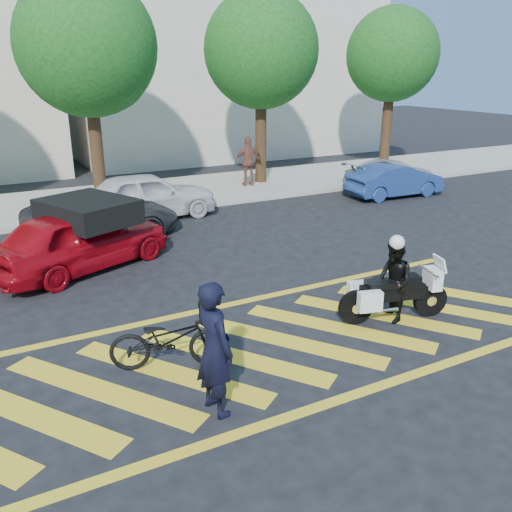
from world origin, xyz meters
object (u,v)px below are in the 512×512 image
officer_moto (393,282)px  red_convertible (80,239)px  parked_mid_right (147,195)px  officer_bike (214,349)px  police_motorcycle (393,294)px  parked_mid_left (101,215)px  parked_far_right (391,174)px  bicycle (169,339)px  parked_right (395,180)px

officer_moto → red_convertible: officer_moto is taller
red_convertible → parked_mid_right: red_convertible is taller
officer_bike → police_motorcycle: (4.18, 1.08, -0.45)m
parked_mid_right → red_convertible: bearing=142.6°
police_motorcycle → officer_moto: bearing=-134.5°
red_convertible → parked_mid_left: size_ratio=1.02×
officer_bike → police_motorcycle: size_ratio=0.91×
parked_mid_right → parked_far_right: parked_mid_right is taller
red_convertible → parked_mid_right: bearing=-60.2°
red_convertible → parked_far_right: red_convertible is taller
bicycle → parked_mid_left: 7.85m
police_motorcycle → officer_moto: (-0.02, -0.01, 0.26)m
red_convertible → parked_far_right: (12.67, 3.44, -0.17)m
parked_mid_right → bicycle: bearing=164.3°
parked_mid_right → parked_far_right: (9.85, -0.30, -0.16)m
parked_mid_left → red_convertible: bearing=164.2°
officer_moto → officer_bike: bearing=-60.3°
parked_far_right → parked_mid_left: bearing=94.0°
bicycle → parked_far_right: bearing=-35.3°
parked_right → police_motorcycle: bearing=141.0°
bicycle → parked_far_right: parked_far_right is taller
bicycle → parked_far_right: size_ratio=0.47×
police_motorcycle → officer_moto: officer_moto is taller
bicycle → officer_moto: 4.36m
bicycle → parked_right: size_ratio=0.51×
bicycle → police_motorcycle: bearing=-75.1°
officer_bike → parked_far_right: size_ratio=0.49×
officer_bike → parked_right: officer_bike is taller
bicycle → parked_far_right: (12.33, 8.74, 0.08)m
parked_mid_right → parked_mid_left: bearing=124.5°
officer_bike → red_convertible: officer_bike is taller
police_motorcycle → parked_right: size_ratio=0.58×
officer_moto → parked_mid_left: bearing=-140.9°
bicycle → parked_mid_right: size_ratio=0.44×
officer_moto → parked_mid_right: (-1.85, 9.39, -0.05)m
parked_far_right → police_motorcycle: bearing=138.2°
officer_moto → parked_mid_left: (-3.60, 8.17, -0.19)m
bicycle → police_motorcycle: (4.35, -0.34, 0.03)m
officer_moto → parked_far_right: officer_moto is taller
bicycle → officer_moto: bearing=-75.3°
officer_bike → red_convertible: size_ratio=0.45×
police_motorcycle → parked_far_right: 12.09m
police_motorcycle → red_convertible: size_ratio=0.49×
officer_bike → officer_moto: 4.31m
parked_right → officer_moto: bearing=141.0°
police_motorcycle → parked_far_right: bearing=64.0°
officer_moto → bicycle: bearing=-79.4°
parked_right → officer_bike: bearing=131.5°
officer_bike → parked_mid_right: bearing=-21.2°
red_convertible → parked_right: 12.10m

